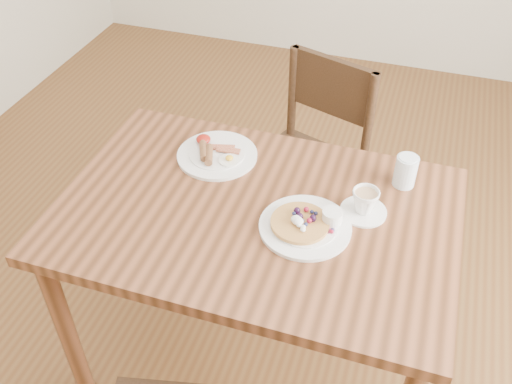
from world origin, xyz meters
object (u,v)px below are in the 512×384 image
at_px(chair_far, 310,157).
at_px(water_glass, 406,171).
at_px(pancake_plate, 307,224).
at_px(teacup_saucer, 365,203).
at_px(breakfast_plate, 216,154).
at_px(dining_table, 256,233).

relative_size(chair_far, water_glass, 8.47).
xyz_separation_m(pancake_plate, water_glass, (0.24, 0.29, 0.04)).
height_order(pancake_plate, teacup_saucer, teacup_saucer).
bearing_deg(water_glass, chair_far, 135.28).
xyz_separation_m(pancake_plate, breakfast_plate, (-0.37, 0.24, -0.00)).
height_order(chair_far, pancake_plate, chair_far).
relative_size(pancake_plate, water_glass, 2.60).
relative_size(dining_table, water_glass, 11.55).
xyz_separation_m(breakfast_plate, water_glass, (0.62, 0.05, 0.04)).
bearing_deg(breakfast_plate, dining_table, -44.96).
bearing_deg(water_glass, teacup_saucer, -119.38).
bearing_deg(dining_table, water_glass, 32.61).
relative_size(pancake_plate, teacup_saucer, 1.93).
bearing_deg(dining_table, chair_far, 87.91).
distance_m(breakfast_plate, water_glass, 0.62).
bearing_deg(water_glass, pancake_plate, -129.92).
relative_size(breakfast_plate, teacup_saucer, 1.93).
height_order(chair_far, breakfast_plate, chair_far).
bearing_deg(dining_table, teacup_saucer, 15.89).
distance_m(pancake_plate, water_glass, 0.38).
height_order(dining_table, chair_far, chair_far).
bearing_deg(teacup_saucer, chair_far, 117.45).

